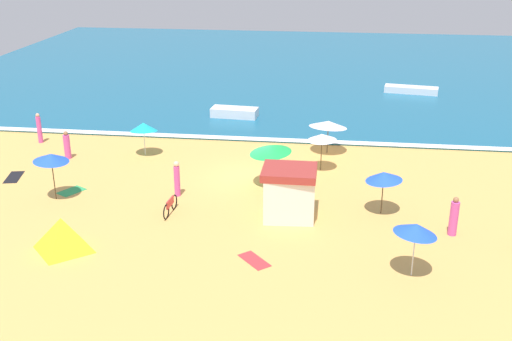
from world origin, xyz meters
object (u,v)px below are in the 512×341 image
(beach_tent, at_px, (63,234))
(parked_bicycle, at_px, (170,206))
(beach_umbrella_4, at_px, (328,124))
(beachgoer_3, at_px, (67,146))
(beachgoer_2, at_px, (39,128))
(beachgoer_5, at_px, (177,179))
(lifeguard_cabana, at_px, (289,192))
(beachgoer_1, at_px, (454,217))
(beach_umbrella_0, at_px, (143,127))
(beach_umbrella_5, at_px, (51,158))
(small_boat_0, at_px, (235,112))
(beach_umbrella_2, at_px, (384,176))
(beach_umbrella_6, at_px, (322,137))
(small_boat_1, at_px, (411,90))
(beach_umbrella_1, at_px, (416,229))
(beach_umbrella_3, at_px, (270,149))

(beach_tent, xyz_separation_m, parked_bicycle, (3.42, 3.97, -0.34))
(beach_umbrella_4, distance_m, beachgoer_3, 15.00)
(beachgoer_2, distance_m, beachgoer_5, 12.44)
(lifeguard_cabana, distance_m, beachgoer_1, 7.18)
(lifeguard_cabana, xyz_separation_m, beach_umbrella_4, (1.56, 8.95, 0.56))
(beach_umbrella_0, relative_size, beach_umbrella_5, 0.85)
(beach_umbrella_0, distance_m, beachgoer_2, 7.22)
(beachgoer_5, xyz_separation_m, small_boat_0, (0.63, 13.63, -0.48))
(beach_umbrella_4, height_order, beachgoer_3, beach_umbrella_4)
(beach_umbrella_2, relative_size, beachgoer_1, 1.21)
(beach_umbrella_6, xyz_separation_m, small_boat_1, (6.59, 17.68, -1.53))
(beach_umbrella_1, distance_m, beachgoer_3, 21.09)
(beach_umbrella_0, height_order, small_boat_1, beach_umbrella_0)
(beachgoer_2, relative_size, small_boat_1, 0.44)
(lifeguard_cabana, height_order, beach_umbrella_5, beach_umbrella_5)
(beachgoer_1, xyz_separation_m, small_boat_1, (0.76, 24.63, -0.46))
(beach_umbrella_5, height_order, beachgoer_2, beach_umbrella_5)
(beach_umbrella_6, bearing_deg, beach_umbrella_4, 84.34)
(small_boat_0, bearing_deg, beach_umbrella_4, -44.29)
(beach_umbrella_1, relative_size, beachgoer_5, 1.25)
(beach_umbrella_6, height_order, beach_tent, beach_umbrella_6)
(beach_umbrella_5, bearing_deg, parked_bicycle, -8.50)
(beach_tent, xyz_separation_m, beachgoer_2, (-7.12, 12.91, 0.18))
(beach_umbrella_0, xyz_separation_m, beachgoer_1, (16.04, -8.10, -0.88))
(beach_umbrella_1, xyz_separation_m, beach_umbrella_2, (-0.82, 5.47, -0.12))
(beachgoer_2, distance_m, beachgoer_3, 3.78)
(beach_umbrella_1, xyz_separation_m, parked_bicycle, (-10.47, 4.18, -1.58))
(beachgoer_3, xyz_separation_m, small_boat_1, (21.00, 17.66, -0.40))
(lifeguard_cabana, relative_size, small_boat_0, 0.74)
(beachgoer_2, bearing_deg, small_boat_0, 31.52)
(beachgoer_1, height_order, beachgoer_3, beachgoer_1)
(beach_umbrella_3, relative_size, beachgoer_2, 1.56)
(lifeguard_cabana, relative_size, beachgoer_1, 1.37)
(parked_bicycle, distance_m, beachgoer_1, 12.56)
(small_boat_1, bearing_deg, parked_bicycle, -118.88)
(beach_umbrella_5, height_order, small_boat_1, beach_umbrella_5)
(beach_umbrella_1, height_order, beach_umbrella_3, beach_umbrella_3)
(beach_umbrella_2, relative_size, beach_umbrella_3, 0.73)
(beach_umbrella_2, bearing_deg, beach_umbrella_1, -81.43)
(beach_umbrella_6, distance_m, beach_tent, 14.56)
(beach_tent, xyz_separation_m, beachgoer_3, (-4.28, 10.42, 0.03))
(beach_umbrella_2, relative_size, beach_umbrella_5, 0.88)
(parked_bicycle, bearing_deg, beach_tent, -130.75)
(beach_umbrella_0, height_order, beachgoer_2, beach_umbrella_0)
(beach_umbrella_1, bearing_deg, beachgoer_1, 60.45)
(beach_umbrella_6, bearing_deg, beachgoer_1, -49.97)
(beach_umbrella_5, relative_size, beachgoer_2, 1.29)
(beach_umbrella_3, bearing_deg, beach_umbrella_2, -25.38)
(beach_umbrella_3, bearing_deg, lifeguard_cabana, -70.68)
(beachgoer_5, bearing_deg, lifeguard_cabana, -16.85)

